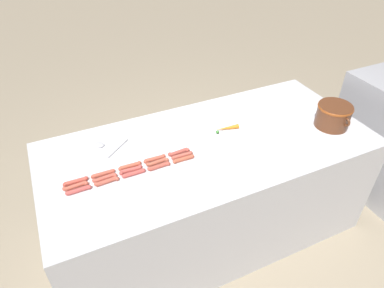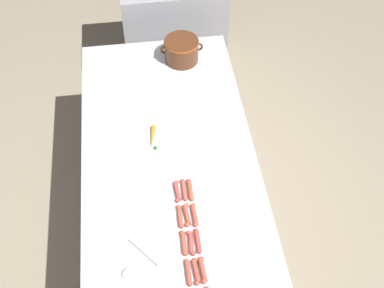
# 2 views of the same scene
# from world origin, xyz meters

# --- Properties ---
(ground_plane) EXTENTS (20.00, 20.00, 0.00)m
(ground_plane) POSITION_xyz_m (0.00, 0.00, 0.00)
(ground_plane) COLOR gray
(griddle_counter) EXTENTS (1.03, 2.24, 0.86)m
(griddle_counter) POSITION_xyz_m (0.00, 0.00, 0.43)
(griddle_counter) COLOR #BCBCC1
(griddle_counter) RESTS_ON ground_plane
(back_cabinet) EXTENTS (0.83, 0.71, 1.02)m
(back_cabinet) POSITION_xyz_m (0.20, 1.72, 0.51)
(back_cabinet) COLOR #A0A0A4
(back_cabinet) RESTS_ON ground_plane
(hot_dog_1) EXTENTS (0.03, 0.15, 0.03)m
(hot_dog_1) POSITION_xyz_m (0.02, -0.72, 0.88)
(hot_dog_1) COLOR #AF4C3A
(hot_dog_1) RESTS_ON griddle_counter
(hot_dog_2) EXTENTS (0.03, 0.15, 0.03)m
(hot_dog_2) POSITION_xyz_m (0.01, -0.56, 0.88)
(hot_dog_2) COLOR #B5503A
(hot_dog_2) RESTS_ON griddle_counter
(hot_dog_3) EXTENTS (0.03, 0.15, 0.03)m
(hot_dog_3) POSITION_xyz_m (0.01, -0.40, 0.88)
(hot_dog_3) COLOR #B6503C
(hot_dog_3) RESTS_ON griddle_counter
(hot_dog_4) EXTENTS (0.03, 0.15, 0.03)m
(hot_dog_4) POSITION_xyz_m (0.02, -0.23, 0.88)
(hot_dog_4) COLOR #AA493E
(hot_dog_4) RESTS_ON griddle_counter
(hot_dog_6) EXTENTS (0.03, 0.15, 0.03)m
(hot_dog_6) POSITION_xyz_m (0.06, -0.72, 0.88)
(hot_dog_6) COLOR #B74E3F
(hot_dog_6) RESTS_ON griddle_counter
(hot_dog_7) EXTENTS (0.04, 0.15, 0.03)m
(hot_dog_7) POSITION_xyz_m (0.05, -0.56, 0.88)
(hot_dog_7) COLOR #B64942
(hot_dog_7) RESTS_ON griddle_counter
(hot_dog_8) EXTENTS (0.04, 0.15, 0.03)m
(hot_dog_8) POSITION_xyz_m (0.05, -0.39, 0.88)
(hot_dog_8) COLOR #AB533D
(hot_dog_8) RESTS_ON griddle_counter
(hot_dog_9) EXTENTS (0.03, 0.15, 0.03)m
(hot_dog_9) POSITION_xyz_m (0.06, -0.23, 0.88)
(hot_dog_9) COLOR #B25142
(hot_dog_9) RESTS_ON griddle_counter
(hot_dog_11) EXTENTS (0.03, 0.15, 0.03)m
(hot_dog_11) POSITION_xyz_m (0.09, -0.72, 0.88)
(hot_dog_11) COLOR #AD4D3C
(hot_dog_11) RESTS_ON griddle_counter
(hot_dog_12) EXTENTS (0.03, 0.15, 0.03)m
(hot_dog_12) POSITION_xyz_m (0.09, -0.56, 0.88)
(hot_dog_12) COLOR #B5473F
(hot_dog_12) RESTS_ON griddle_counter
(hot_dog_13) EXTENTS (0.03, 0.15, 0.03)m
(hot_dog_13) POSITION_xyz_m (0.09, -0.40, 0.88)
(hot_dog_13) COLOR #AD4A3C
(hot_dog_13) RESTS_ON griddle_counter
(hot_dog_14) EXTENTS (0.03, 0.15, 0.03)m
(hot_dog_14) POSITION_xyz_m (0.09, -0.23, 0.88)
(hot_dog_14) COLOR #B35139
(hot_dog_14) RESTS_ON griddle_counter
(bean_pot) EXTENTS (0.30, 0.24, 0.17)m
(bean_pot) POSITION_xyz_m (0.18, 0.88, 0.96)
(bean_pot) COLOR #562D19
(bean_pot) RESTS_ON griddle_counter
(serving_spoon) EXTENTS (0.20, 0.23, 0.02)m
(serving_spoon) POSITION_xyz_m (-0.25, -0.64, 0.87)
(serving_spoon) COLOR #B7B7BC
(serving_spoon) RESTS_ON griddle_counter
(carrot) EXTENTS (0.06, 0.18, 0.03)m
(carrot) POSITION_xyz_m (-0.08, 0.18, 0.88)
(carrot) COLOR orange
(carrot) RESTS_ON griddle_counter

